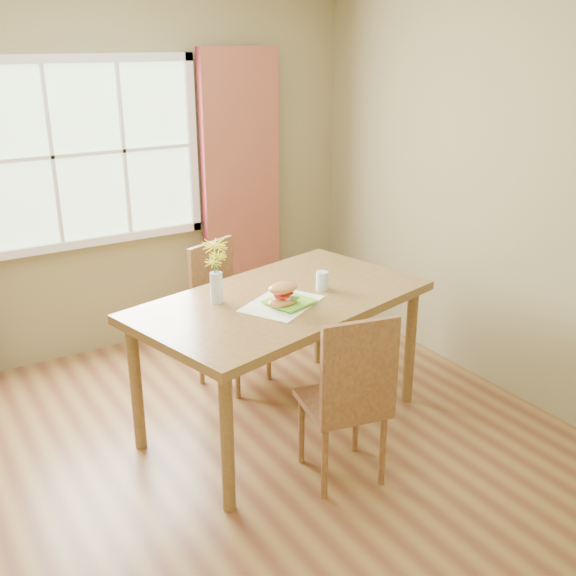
# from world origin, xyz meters

# --- Properties ---
(room) EXTENTS (4.24, 3.84, 2.74)m
(room) POSITION_xyz_m (0.00, 0.00, 1.35)
(room) COLOR brown
(room) RESTS_ON ground
(window) EXTENTS (1.62, 0.06, 1.32)m
(window) POSITION_xyz_m (0.00, 1.87, 1.50)
(window) COLOR #A3C796
(window) RESTS_ON room
(curtain_right) EXTENTS (0.65, 0.08, 2.20)m
(curtain_right) POSITION_xyz_m (1.15, 1.78, 1.10)
(curtain_right) COLOR maroon
(curtain_right) RESTS_ON room
(dining_table) EXTENTS (1.90, 1.34, 0.84)m
(dining_table) POSITION_xyz_m (0.59, 0.25, 0.75)
(dining_table) COLOR olive
(dining_table) RESTS_ON room
(chair_near) EXTENTS (0.49, 0.49, 0.99)m
(chair_near) POSITION_xyz_m (0.57, -0.45, 0.54)
(chair_near) COLOR olive
(chair_near) RESTS_ON room
(chair_far) EXTENTS (0.53, 0.53, 0.98)m
(chair_far) POSITION_xyz_m (0.56, 0.95, 0.54)
(chair_far) COLOR olive
(chair_far) RESTS_ON room
(placemat) EXTENTS (0.55, 0.51, 0.01)m
(placemat) POSITION_xyz_m (0.53, 0.15, 0.84)
(placemat) COLOR #E3F0CC
(placemat) RESTS_ON dining_table
(plate) EXTENTS (0.28, 0.28, 0.01)m
(plate) POSITION_xyz_m (0.57, 0.13, 0.85)
(plate) COLOR #79D134
(plate) RESTS_ON placemat
(croissant_sandwich) EXTENTS (0.19, 0.13, 0.13)m
(croissant_sandwich) POSITION_xyz_m (0.51, 0.10, 0.92)
(croissant_sandwich) COLOR gold
(croissant_sandwich) RESTS_ON plate
(water_glass) EXTENTS (0.07, 0.07, 0.11)m
(water_glass) POSITION_xyz_m (0.86, 0.23, 0.89)
(water_glass) COLOR silver
(water_glass) RESTS_ON dining_table
(flower_vase) EXTENTS (0.15, 0.15, 0.37)m
(flower_vase) POSITION_xyz_m (0.24, 0.38, 1.06)
(flower_vase) COLOR silver
(flower_vase) RESTS_ON dining_table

